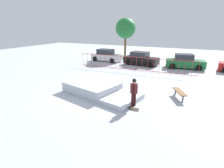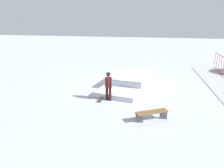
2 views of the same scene
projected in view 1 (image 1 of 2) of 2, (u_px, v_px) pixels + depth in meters
The scene contains 10 objects.
ground_plane at pixel (99, 93), 12.71m from camera, with size 60.00×60.00×0.00m, color #B2B7C1.
skate_ramp at pixel (97, 89), 12.55m from camera, with size 5.84×3.73×0.74m.
skater at pixel (134, 90), 10.30m from camera, with size 0.43×0.42×1.73m.
skateboard at pixel (132, 108), 10.18m from camera, with size 0.81×0.29×0.09m.
perimeter_fence at pixel (134, 63), 18.83m from camera, with size 12.74×0.49×1.50m.
park_bench at pixel (179, 93), 11.70m from camera, with size 1.08×1.61×0.48m.
parked_car_white at pixel (106, 56), 23.91m from camera, with size 4.24×2.22×1.60m.
parked_car_black at pixel (141, 59), 21.57m from camera, with size 4.27×2.29×1.60m.
parked_car_green at pixel (185, 62), 19.85m from camera, with size 4.30×2.36×1.60m.
distant_tree at pixel (126, 29), 25.49m from camera, with size 2.90×2.90×5.70m.
Camera 1 is at (5.99, -10.28, 4.59)m, focal length 28.26 mm.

